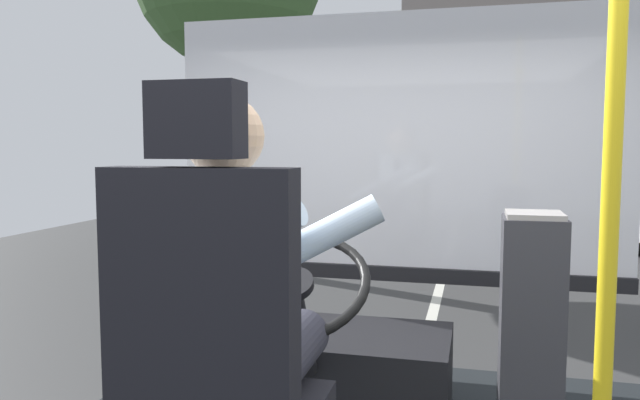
{
  "coord_description": "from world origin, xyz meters",
  "views": [
    {
      "loc": [
        0.44,
        -1.77,
        1.9
      ],
      "look_at": [
        -0.31,
        1.16,
        1.63
      ],
      "focal_mm": 34.47,
      "sensor_mm": 36.0,
      "label": 1
    }
  ],
  "objects_px": {
    "driver_seat": "(219,386)",
    "fare_box": "(531,339)",
    "handrail_pole": "(610,221)",
    "steering_console": "(324,370)",
    "bus_driver": "(234,294)"
  },
  "relations": [
    {
      "from": "handrail_pole",
      "to": "fare_box",
      "type": "xyz_separation_m",
      "value": [
        -0.1,
        0.84,
        -0.56
      ]
    },
    {
      "from": "fare_box",
      "to": "driver_seat",
      "type": "bearing_deg",
      "value": -130.64
    },
    {
      "from": "steering_console",
      "to": "fare_box",
      "type": "relative_size",
      "value": 1.13
    },
    {
      "from": "bus_driver",
      "to": "handrail_pole",
      "type": "distance_m",
      "value": 0.98
    },
    {
      "from": "bus_driver",
      "to": "handrail_pole",
      "type": "xyz_separation_m",
      "value": [
        0.95,
        0.05,
        0.22
      ]
    },
    {
      "from": "bus_driver",
      "to": "fare_box",
      "type": "relative_size",
      "value": 0.86
    },
    {
      "from": "driver_seat",
      "to": "fare_box",
      "type": "distance_m",
      "value": 1.32
    },
    {
      "from": "handrail_pole",
      "to": "fare_box",
      "type": "bearing_deg",
      "value": 96.57
    },
    {
      "from": "bus_driver",
      "to": "handrail_pole",
      "type": "bearing_deg",
      "value": 2.73
    },
    {
      "from": "bus_driver",
      "to": "steering_console",
      "type": "bearing_deg",
      "value": 90.0
    },
    {
      "from": "steering_console",
      "to": "handrail_pole",
      "type": "relative_size",
      "value": 0.53
    },
    {
      "from": "driver_seat",
      "to": "handrail_pole",
      "type": "height_order",
      "value": "handrail_pole"
    },
    {
      "from": "handrail_pole",
      "to": "steering_console",
      "type": "bearing_deg",
      "value": 134.04
    },
    {
      "from": "steering_console",
      "to": "fare_box",
      "type": "xyz_separation_m",
      "value": [
        0.85,
        -0.14,
        0.26
      ]
    },
    {
      "from": "steering_console",
      "to": "handrail_pole",
      "type": "distance_m",
      "value": 1.59
    }
  ]
}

